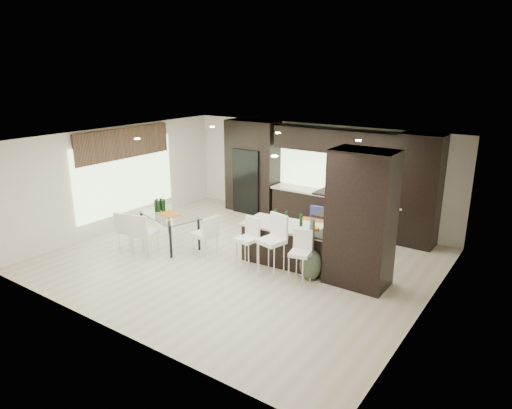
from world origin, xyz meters
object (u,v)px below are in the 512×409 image
Objects in this scene: stool_left at (247,248)px; stool_right at (300,263)px; floor_vase at (311,250)px; chair_far at (130,232)px; stool_mid at (271,252)px; chair_near at (145,236)px; kitchen_island at (291,244)px; chair_end at (205,237)px; dining_table at (170,230)px; bench at (323,231)px.

stool_left reaches higher than stool_right.
chair_far is (-4.22, -1.05, -0.19)m from floor_vase.
stool_mid reaches higher than chair_near.
kitchen_island is at bearing 148.41° from floor_vase.
stool_left is 1.01× the size of chair_end.
dining_table is at bearing 97.66° from chair_end.
chair_end reaches higher than bench.
bench is 2.35m from floor_vase.
floor_vase is (1.39, 0.29, 0.19)m from stool_left.
stool_mid is 1.85m from chair_end.
floor_vase reaches higher than kitchen_island.
kitchen_island is at bearing 14.18° from chair_near.
stool_mid reaches higher than chair_far.
chair_near reaches higher than stool_right.
chair_near reaches higher than dining_table.
floor_vase is at bearing 20.37° from dining_table.
kitchen_island is 3.78m from chair_far.
stool_right is at bearing -2.33° from chair_far.
stool_left is at bearing -112.68° from bench.
chair_far is 1.80m from chair_end.
floor_vase is 4.35m from chair_far.
chair_end is at bearing -174.04° from floor_vase.
stool_left is at bearing -168.19° from floor_vase.
dining_table is at bearing -175.84° from floor_vase.
floor_vase is 3.73m from dining_table.
chair_near is 1.07× the size of chair_end.
bench is 1.36× the size of chair_end.
dining_table is 0.80m from chair_near.
stool_right is 0.69× the size of floor_vase.
stool_right is at bearing 15.95° from dining_table.
chair_end is (1.13, 0.00, 0.05)m from dining_table.
floor_vase reaches higher than stool_mid.
chair_far is at bearing 177.55° from stool_right.
stool_left reaches higher than chair_end.
chair_near reaches higher than kitchen_island.
chair_end is (-1.77, -2.43, 0.21)m from bench.
chair_far is at bearing -106.80° from dining_table.
chair_far is at bearing -166.08° from floor_vase.
stool_right is at bearing -53.86° from kitchen_island.
kitchen_island is 3.06m from dining_table.
kitchen_island is 1.74× the size of bench.
chair_end is (-1.84, -0.73, 0.01)m from kitchen_island.
dining_table is at bearing 166.85° from stool_right.
stool_right is at bearing 16.57° from stool_mid.
chair_near reaches higher than stool_left.
bench is 1.27× the size of chair_near.
chair_end is at bearing 16.21° from dining_table.
stool_left is at bearing 167.29° from stool_right.
chair_far is at bearing -146.18° from bench.
stool_mid is 3.55m from chair_far.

